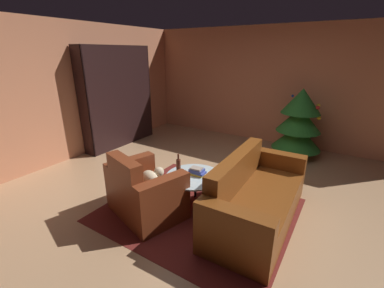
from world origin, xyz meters
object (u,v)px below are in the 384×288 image
couch_red (255,199)px  coffee_table (194,178)px  bookshelf_unit (123,98)px  armchair_red (144,193)px  book_stack_on_table (197,171)px  bottle_on_table (178,167)px  decorated_tree (299,122)px

couch_red → coffee_table: couch_red is taller
coffee_table → bookshelf_unit: bearing=153.1°
bookshelf_unit → armchair_red: 3.09m
couch_red → coffee_table: bearing=-170.4°
book_stack_on_table → coffee_table: bearing=-108.8°
coffee_table → armchair_red: bearing=-130.7°
bottle_on_table → armchair_red: bearing=-120.9°
armchair_red → decorated_tree: size_ratio=0.81×
couch_red → decorated_tree: size_ratio=1.37×
armchair_red → couch_red: (1.25, 0.65, -0.02)m
bottle_on_table → bookshelf_unit: bearing=149.9°
coffee_table → decorated_tree: decorated_tree is taller
coffee_table → decorated_tree: 2.79m
armchair_red → bottle_on_table: armchair_red is taller
armchair_red → bottle_on_table: size_ratio=3.65×
coffee_table → couch_red: bearing=9.6°
coffee_table → decorated_tree: (0.80, 2.66, 0.29)m
decorated_tree → coffee_table: bearing=-106.8°
armchair_red → couch_red: armchair_red is taller
bookshelf_unit → coffee_table: bookshelf_unit is taller
coffee_table → book_stack_on_table: size_ratio=3.34×
couch_red → coffee_table: (-0.81, -0.14, 0.12)m
coffee_table → decorated_tree: bearing=73.2°
book_stack_on_table → bookshelf_unit: bearing=154.0°
armchair_red → coffee_table: bearing=49.3°
coffee_table → bottle_on_table: (-0.19, -0.09, 0.16)m
couch_red → bottle_on_table: couch_red is taller
coffee_table → book_stack_on_table: book_stack_on_table is taller
bottle_on_table → decorated_tree: 2.93m
book_stack_on_table → decorated_tree: decorated_tree is taller
armchair_red → coffee_table: armchair_red is taller
decorated_tree → book_stack_on_table: bearing=-106.7°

